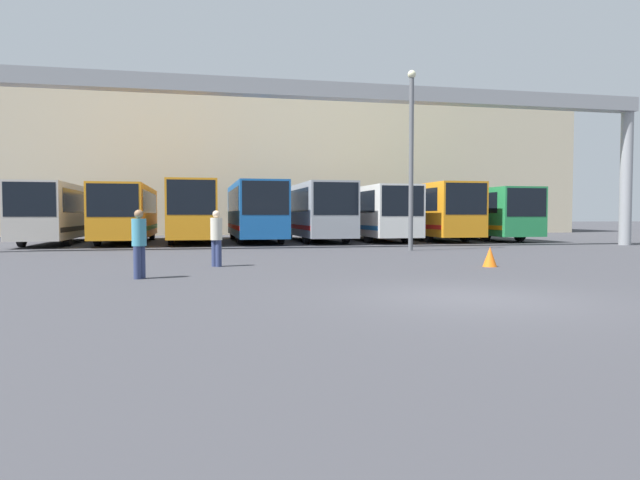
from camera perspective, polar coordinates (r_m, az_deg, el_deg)
ground_plane at (r=11.20m, az=15.03°, el=-5.64°), size 200.00×200.00×0.00m
building_backdrop at (r=50.25m, az=-6.46°, el=7.17°), size 53.87×12.00×11.22m
overhead_gantry at (r=26.29m, az=-0.91°, el=13.10°), size 33.63×0.80×7.51m
bus_slot_0 at (r=34.18m, az=-24.64°, el=2.73°), size 2.44×11.24×3.14m
bus_slot_1 at (r=33.58m, az=-18.72°, el=2.80°), size 2.53×11.21×3.11m
bus_slot_2 at (r=33.57m, az=-12.66°, el=3.09°), size 2.49×11.61×3.33m
bus_slot_3 at (r=33.31m, az=-6.55°, el=3.13°), size 2.53×10.76×3.32m
bus_slot_4 at (r=33.61m, az=-0.48°, el=3.12°), size 2.55×10.28×3.30m
bus_slot_5 at (r=34.97m, az=5.06°, el=2.97°), size 2.52×11.25×3.16m
bus_slot_6 at (r=36.00m, az=10.56°, el=3.09°), size 2.59×10.83×3.35m
bus_slot_7 at (r=37.65m, az=15.44°, el=2.81°), size 2.59×11.15×3.11m
pedestrian_far_center at (r=17.51m, az=-10.32°, el=0.31°), size 0.35×0.35×1.70m
pedestrian_near_left at (r=14.67m, az=-17.63°, el=-0.21°), size 0.35×0.35×1.70m
traffic_cone at (r=17.98m, az=16.63°, el=-1.62°), size 0.43×0.43×0.60m
lamp_post at (r=25.34m, az=9.11°, el=8.62°), size 0.36×0.36×7.80m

